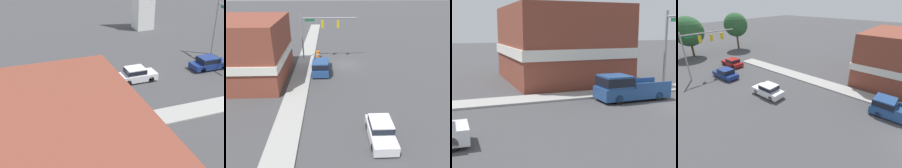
# 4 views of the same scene
# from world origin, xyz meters

# --- Properties ---
(ground_plane) EXTENTS (200.00, 200.00, 0.00)m
(ground_plane) POSITION_xyz_m (0.00, 0.00, 0.00)
(ground_plane) COLOR #424244
(sidewalk_curb) EXTENTS (2.40, 60.00, 0.14)m
(sidewalk_curb) POSITION_xyz_m (5.70, 0.00, 0.07)
(sidewalk_curb) COLOR #9E9E99
(sidewalk_curb) RESTS_ON ground
(near_signal_assembly) EXTENTS (8.04, 0.49, 6.66)m
(near_signal_assembly) POSITION_xyz_m (3.52, -2.69, 4.85)
(near_signal_assembly) COLOR gray
(near_signal_assembly) RESTS_ON ground
(car_lead) EXTENTS (1.80, 4.23, 1.58)m
(car_lead) POSITION_xyz_m (-1.79, 16.23, 0.82)
(car_lead) COLOR black
(car_lead) RESTS_ON ground
(pickup_truck_parked) EXTENTS (2.12, 5.34, 1.88)m
(pickup_truck_parked) POSITION_xyz_m (3.24, 2.88, 0.92)
(pickup_truck_parked) COLOR black
(pickup_truck_parked) RESTS_ON ground
(construction_barrel) EXTENTS (0.60, 0.60, 1.05)m
(construction_barrel) POSITION_xyz_m (3.90, -3.38, 0.53)
(construction_barrel) COLOR orange
(construction_barrel) RESTS_ON ground
(corner_brick_building) EXTENTS (12.49, 10.54, 7.28)m
(corner_brick_building) POSITION_xyz_m (13.49, 4.32, 3.57)
(corner_brick_building) COLOR brown
(corner_brick_building) RESTS_ON ground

